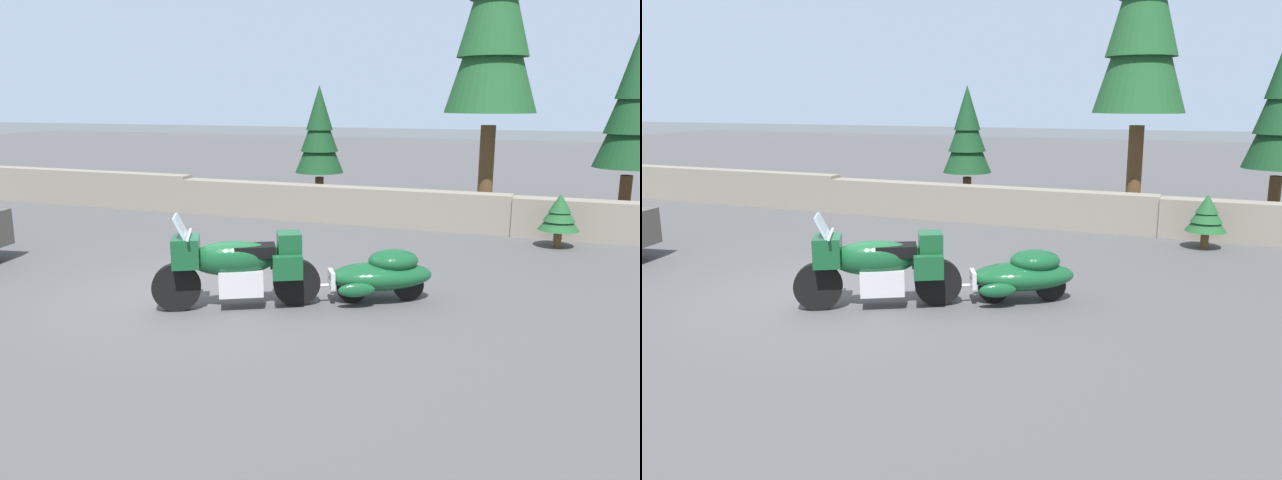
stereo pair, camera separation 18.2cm
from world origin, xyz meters
TOP-DOWN VIEW (x-y plane):
  - ground_plane at (0.00, 0.00)m, footprint 80.00×80.00m
  - stone_guard_wall at (0.07, 6.03)m, footprint 24.00×0.54m
  - distant_ridgeline at (0.00, 96.03)m, footprint 240.00×80.00m
  - touring_motorcycle at (0.76, -0.32)m, footprint 2.10×1.39m
  - car_shaped_trailer at (2.56, 0.65)m, footprint 2.11×1.37m
  - pine_tree_tall at (3.21, 8.01)m, footprint 2.16×2.16m
  - pine_tree_far_right at (-0.80, 7.10)m, footprint 1.22×1.22m
  - pine_sapling_near at (4.93, 5.13)m, footprint 0.78×0.78m

SIDE VIEW (x-z plane):
  - ground_plane at x=0.00m, z-range 0.00..0.00m
  - car_shaped_trailer at x=2.56m, z-range 0.03..0.79m
  - stone_guard_wall at x=0.07m, z-range -0.03..0.91m
  - touring_motorcycle at x=0.76m, z-range -0.04..1.29m
  - pine_sapling_near at x=4.93m, z-range 0.13..1.20m
  - pine_tree_far_right at x=-0.80m, z-range 0.40..3.60m
  - pine_tree_tall at x=3.21m, z-range 0.98..8.73m
  - distant_ridgeline at x=0.00m, z-range 0.00..16.00m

